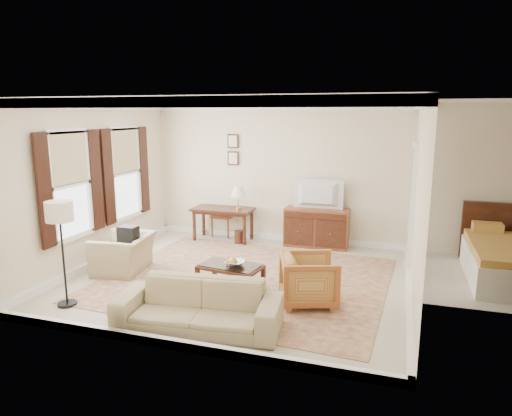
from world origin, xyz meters
The scene contains 20 objects.
room_shell centered at (0.00, 0.00, 2.47)m, with size 5.51×5.01×2.91m.
window_front centered at (-2.70, -0.70, 1.55)m, with size 0.12×1.56×1.80m, color #CCB284, non-canonical shape.
window_rear centered at (-2.70, 0.90, 1.55)m, with size 0.12×1.56×1.80m, color #CCB284, non-canonical shape.
doorway centered at (2.71, 1.50, 1.08)m, with size 0.10×1.12×2.25m, color white, non-canonical shape.
rug centered at (0.13, -0.04, 0.01)m, with size 4.51×3.86×0.01m, color maroon.
writing_desk centered at (-1.11, 2.07, 0.60)m, with size 1.30×0.65×0.71m.
desk_chair centered at (-1.25, 2.42, 0.53)m, with size 0.45×0.45×1.05m, color brown, non-canonical shape.
desk_lamp centered at (-0.75, 2.07, 0.96)m, with size 0.32×0.32×0.50m, color silver, non-canonical shape.
framed_prints centered at (-1.01, 2.47, 1.94)m, with size 0.25×0.04×0.68m, color #4A2215, non-canonical shape.
sideboard centered at (0.90, 2.22, 0.40)m, with size 1.30×0.50×0.80m, color brown.
tv centered at (0.90, 2.20, 1.29)m, with size 0.98×0.57×0.13m, color black.
coffee_table centered at (0.04, -0.53, 0.31)m, with size 1.04×0.71×0.41m.
fruit_bowl centered at (0.13, -0.55, 0.46)m, with size 0.42×0.42×0.10m, color silver.
book_a centered at (-0.13, -0.44, 0.16)m, with size 0.28×0.04×0.38m, color brown.
book_b centered at (0.12, -0.57, 0.16)m, with size 0.28×0.03×0.38m, color brown.
striped_armchair centered at (1.32, -0.70, 0.40)m, with size 0.78×0.73×0.80m, color #984A21.
club_armchair centered at (-2.02, -0.31, 0.44)m, with size 1.00×0.65×0.87m, color tan.
backpack centered at (-1.89, -0.33, 0.68)m, with size 0.32×0.22×0.40m, color black.
sofa centered at (0.13, -1.90, 0.41)m, with size 2.10×0.61×0.82m, color tan.
floor_lamp centered at (-1.99, -1.81, 1.27)m, with size 0.38×0.38×1.53m.
Camera 1 is at (2.46, -6.85, 2.72)m, focal length 32.00 mm.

